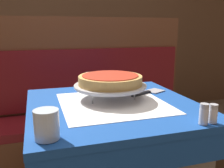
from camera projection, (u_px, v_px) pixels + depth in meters
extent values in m
cube|color=#194799|center=(113.00, 106.00, 1.21)|extent=(0.80, 0.80, 0.03)
cube|color=white|center=(113.00, 103.00, 1.20)|extent=(0.49, 0.49, 0.00)
cube|color=#194799|center=(113.00, 120.00, 1.22)|extent=(0.79, 0.79, 0.11)
cube|color=#4C331E|center=(39.00, 155.00, 1.53)|extent=(0.05, 0.05, 0.74)
cube|color=#4C331E|center=(147.00, 139.00, 1.74)|extent=(0.05, 0.05, 0.74)
cube|color=beige|center=(45.00, 64.00, 2.67)|extent=(0.66, 0.66, 0.03)
cube|color=white|center=(45.00, 63.00, 2.66)|extent=(0.41, 0.41, 0.00)
cube|color=beige|center=(45.00, 71.00, 2.68)|extent=(0.65, 0.65, 0.11)
cube|color=#4C331E|center=(17.00, 109.00, 2.39)|extent=(0.05, 0.05, 0.74)
cube|color=#4C331E|center=(78.00, 104.00, 2.56)|extent=(0.05, 0.05, 0.74)
cube|color=#4C331E|center=(20.00, 94.00, 2.94)|extent=(0.05, 0.05, 0.74)
cube|color=#4C331E|center=(70.00, 90.00, 3.11)|extent=(0.05, 0.05, 0.74)
cube|color=brown|center=(99.00, 143.00, 2.08)|extent=(1.58, 0.45, 0.39)
cube|color=#600F14|center=(99.00, 118.00, 2.03)|extent=(1.55, 0.44, 0.06)
cube|color=brown|center=(93.00, 64.00, 2.12)|extent=(1.58, 0.06, 0.77)
cube|color=#600F14|center=(94.00, 78.00, 2.11)|extent=(1.52, 0.02, 0.49)
cube|color=brown|center=(62.00, 22.00, 3.06)|extent=(6.00, 0.04, 2.40)
cylinder|color=#ADADB2|center=(104.00, 88.00, 1.39)|extent=(0.01, 0.01, 0.06)
cylinder|color=#ADADB2|center=(92.00, 98.00, 1.18)|extent=(0.01, 0.01, 0.06)
cylinder|color=#ADADB2|center=(134.00, 94.00, 1.25)|extent=(0.01, 0.01, 0.06)
cylinder|color=#ADADB2|center=(110.00, 88.00, 1.27)|extent=(0.25, 0.25, 0.01)
cylinder|color=silver|center=(110.00, 87.00, 1.27)|extent=(0.36, 0.36, 0.01)
cylinder|color=silver|center=(110.00, 86.00, 1.26)|extent=(0.37, 0.37, 0.01)
cylinder|color=tan|center=(110.00, 80.00, 1.26)|extent=(0.32, 0.32, 0.05)
cylinder|color=red|center=(110.00, 76.00, 1.25)|extent=(0.28, 0.28, 0.01)
cube|color=#BCBCC1|center=(155.00, 91.00, 1.43)|extent=(0.12, 0.11, 0.00)
cube|color=black|center=(141.00, 94.00, 1.35)|extent=(0.14, 0.08, 0.01)
cylinder|color=silver|center=(47.00, 124.00, 0.80)|extent=(0.08, 0.08, 0.10)
cylinder|color=silver|center=(204.00, 116.00, 0.93)|extent=(0.03, 0.03, 0.06)
cylinder|color=#B7B7BC|center=(205.00, 106.00, 0.92)|extent=(0.03, 0.03, 0.02)
cylinder|color=silver|center=(213.00, 116.00, 0.94)|extent=(0.03, 0.03, 0.06)
cylinder|color=#B7B7BC|center=(214.00, 106.00, 0.94)|extent=(0.03, 0.03, 0.02)
cube|color=#B2B2B7|center=(95.00, 80.00, 1.52)|extent=(0.10, 0.05, 0.09)
cube|color=black|center=(41.00, 61.00, 2.68)|extent=(0.14, 0.14, 0.03)
cylinder|color=black|center=(40.00, 53.00, 2.66)|extent=(0.01, 0.01, 0.15)
cylinder|color=#99194C|center=(40.00, 54.00, 2.71)|extent=(0.04, 0.04, 0.12)
cylinder|color=red|center=(37.00, 54.00, 2.63)|extent=(0.04, 0.04, 0.12)
cylinder|color=gold|center=(44.00, 54.00, 2.66)|extent=(0.04, 0.04, 0.12)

